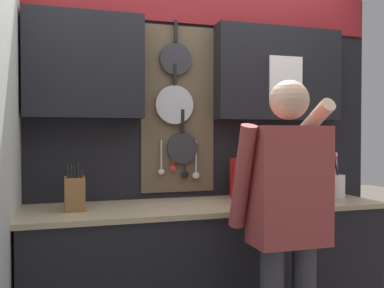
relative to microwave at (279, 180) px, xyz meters
The scene contains 7 objects.
base_cabinet_counter 0.78m from the microwave, behind, with size 2.17×0.63×0.92m.
back_wall_unit 0.69m from the microwave, 149.68° to the left, with size 2.74×0.22×2.37m.
side_wall 1.66m from the microwave, 166.22° to the right, with size 0.04×1.60×2.37m.
microwave is the anchor object (origin of this frame).
knife_block 1.28m from the microwave, behind, with size 0.11×0.15×0.27m.
utensil_crock 0.43m from the microwave, ahead, with size 0.13×0.13×0.31m.
person 0.64m from the microwave, 114.86° to the right, with size 0.54×0.59×1.61m.
Camera 1 is at (-0.85, -2.48, 1.34)m, focal length 40.00 mm.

